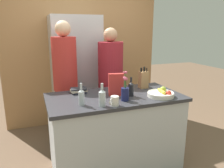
{
  "coord_description": "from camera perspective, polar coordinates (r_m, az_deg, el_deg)",
  "views": [
    {
      "loc": [
        -0.91,
        -2.34,
        1.71
      ],
      "look_at": [
        0.0,
        0.1,
        1.05
      ],
      "focal_mm": 35.0,
      "sensor_mm": 36.0,
      "label": 1
    }
  ],
  "objects": [
    {
      "name": "bottle_wine",
      "position": [
        2.26,
        -2.6,
        -3.47
      ],
      "size": [
        0.07,
        0.07,
        0.24
      ],
      "color": "#B2BCC1",
      "rests_on": "kitchen_island"
    },
    {
      "name": "book_stack",
      "position": [
        2.76,
        -8.68,
        -1.68
      ],
      "size": [
        0.2,
        0.16,
        0.06
      ],
      "color": "#2D334C",
      "rests_on": "kitchen_island"
    },
    {
      "name": "back_wall_wood",
      "position": [
        4.08,
        -7.5,
        8.3
      ],
      "size": [
        2.81,
        0.12,
        2.6
      ],
      "color": "#AD7A4C",
      "rests_on": "ground_plane"
    },
    {
      "name": "kitchen_island",
      "position": [
        2.81,
        0.76,
        -12.11
      ],
      "size": [
        1.61,
        0.83,
        0.93
      ],
      "color": "silver",
      "rests_on": "ground_plane"
    },
    {
      "name": "person_at_sink",
      "position": [
        3.13,
        -12.06,
        1.38
      ],
      "size": [
        0.34,
        0.34,
        1.82
      ],
      "rotation": [
        0.0,
        0.0,
        0.26
      ],
      "color": "#383842",
      "rests_on": "ground_plane"
    },
    {
      "name": "flower_vase",
      "position": [
        2.43,
        3.43,
        -1.97
      ],
      "size": [
        0.09,
        0.09,
        0.34
      ],
      "color": "#191E4C",
      "rests_on": "kitchen_island"
    },
    {
      "name": "bottle_vinegar",
      "position": [
        2.6,
        4.98,
        -1.22
      ],
      "size": [
        0.07,
        0.07,
        0.23
      ],
      "color": "black",
      "rests_on": "kitchen_island"
    },
    {
      "name": "person_in_blue",
      "position": [
        3.28,
        -0.38,
        1.15
      ],
      "size": [
        0.37,
        0.37,
        1.73
      ],
      "rotation": [
        0.0,
        0.0,
        0.34
      ],
      "color": "#383842",
      "rests_on": "ground_plane"
    },
    {
      "name": "fruit_bowl",
      "position": [
        2.66,
        12.71,
        -2.5
      ],
      "size": [
        0.31,
        0.31,
        0.1
      ],
      "color": "silver",
      "rests_on": "kitchen_island"
    },
    {
      "name": "coffee_mug",
      "position": [
        2.28,
        0.66,
        -4.48
      ],
      "size": [
        0.12,
        0.09,
        0.1
      ],
      "color": "silver",
      "rests_on": "kitchen_island"
    },
    {
      "name": "ground_plane",
      "position": [
        3.04,
        0.73,
        -20.0
      ],
      "size": [
        14.0,
        14.0,
        0.0
      ],
      "primitive_type": "plane",
      "color": "brown"
    },
    {
      "name": "cereal_box",
      "position": [
        2.61,
        1.05,
        -0.15
      ],
      "size": [
        0.19,
        0.1,
        0.27
      ],
      "color": "red",
      "rests_on": "kitchen_island"
    },
    {
      "name": "refrigerator",
      "position": [
        3.74,
        -9.3,
        2.41
      ],
      "size": [
        0.79,
        0.63,
        1.92
      ],
      "color": "#B7B7BC",
      "rests_on": "ground_plane"
    },
    {
      "name": "bottle_oil",
      "position": [
        2.31,
        -7.98,
        -3.27
      ],
      "size": [
        0.06,
        0.06,
        0.24
      ],
      "color": "#B2BCC1",
      "rests_on": "kitchen_island"
    },
    {
      "name": "knife_block",
      "position": [
        2.98,
        8.21,
        1.17
      ],
      "size": [
        0.11,
        0.09,
        0.29
      ],
      "color": "#A87A4C",
      "rests_on": "kitchen_island"
    }
  ]
}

